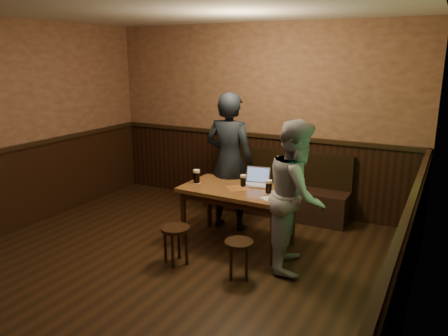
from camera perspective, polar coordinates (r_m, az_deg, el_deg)
name	(u,v)px	position (r m, az deg, el deg)	size (l,w,h in m)	color
room	(147,171)	(4.47, -10.08, -0.34)	(5.04, 6.04, 2.84)	black
bench	(275,193)	(6.65, 6.73, -3.24)	(2.20, 0.50, 0.95)	black
pub_table	(238,196)	(5.42, 1.85, -3.62)	(1.40, 0.82, 0.74)	#5A2B19
stool_left	(175,234)	(5.04, -6.35, -8.63)	(0.41, 0.41, 0.45)	black
stool_right	(239,248)	(4.72, 1.96, -10.46)	(0.39, 0.39, 0.42)	black
pint_left	(197,176)	(5.59, -3.61, -1.10)	(0.11, 0.11, 0.18)	#B33316
pint_mid	(243,181)	(5.44, 2.52, -1.67)	(0.10, 0.10, 0.15)	#B33316
pint_right	(269,187)	(5.19, 5.86, -2.45)	(0.10, 0.10, 0.16)	#B33316
laptop	(257,180)	(5.53, 4.32, -1.63)	(0.34, 0.29, 0.22)	silver
menu	(270,199)	(5.00, 6.05, -4.06)	(0.22, 0.15, 0.00)	silver
person_suit	(229,162)	(5.88, 0.72, 0.83)	(0.68, 0.45, 1.88)	black
person_grey	(297,195)	(4.86, 9.47, -3.53)	(0.81, 0.63, 1.67)	#949499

